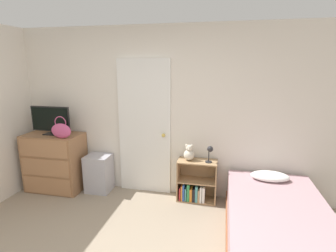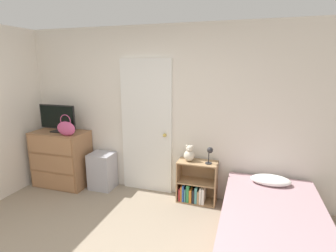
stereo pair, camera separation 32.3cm
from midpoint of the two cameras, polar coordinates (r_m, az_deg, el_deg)
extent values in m
cube|color=silver|center=(4.03, -6.37, 2.96)|extent=(10.00, 0.06, 2.55)
cube|color=white|center=(4.05, -7.43, -0.43)|extent=(0.82, 0.04, 2.08)
sphere|color=gold|center=(3.94, -3.35, -2.06)|extent=(0.06, 0.06, 0.06)
cube|color=#996B47|center=(4.69, -25.15, -7.10)|extent=(0.88, 0.50, 0.92)
cube|color=#AB774F|center=(4.61, -26.71, -11.65)|extent=(0.81, 0.01, 0.27)
cube|color=#AB774F|center=(4.50, -27.11, -8.12)|extent=(0.81, 0.01, 0.27)
cube|color=#AB774F|center=(4.41, -27.52, -4.43)|extent=(0.81, 0.01, 0.27)
cube|color=black|center=(4.56, -25.82, -1.57)|extent=(0.23, 0.16, 0.01)
cylinder|color=black|center=(4.55, -25.85, -1.24)|extent=(0.04, 0.04, 0.04)
cube|color=black|center=(4.51, -26.12, 1.40)|extent=(0.65, 0.02, 0.39)
cube|color=black|center=(4.50, -26.23, 1.36)|extent=(0.61, 0.01, 0.35)
ellipsoid|color=#C64C7F|center=(4.24, -24.30, -1.00)|extent=(0.32, 0.10, 0.22)
torus|color=#C64C7F|center=(4.21, -24.46, 0.67)|extent=(0.19, 0.01, 0.19)
cube|color=#ADADB7|center=(4.43, -16.86, -9.83)|extent=(0.38, 0.34, 0.59)
cube|color=tan|center=(4.01, -0.04, -11.46)|extent=(0.02, 0.28, 0.62)
cube|color=tan|center=(3.94, 8.05, -12.06)|extent=(0.02, 0.28, 0.62)
cube|color=tan|center=(4.11, 3.90, -15.61)|extent=(0.54, 0.28, 0.02)
cube|color=tan|center=(3.97, 3.96, -11.79)|extent=(0.54, 0.28, 0.02)
cube|color=tan|center=(3.85, 4.04, -7.71)|extent=(0.54, 0.28, 0.02)
cube|color=tan|center=(4.09, 4.25, -10.99)|extent=(0.57, 0.01, 0.62)
cube|color=red|center=(4.05, 0.38, -14.36)|extent=(0.02, 0.16, 0.19)
cube|color=orange|center=(4.04, 0.78, -14.14)|extent=(0.02, 0.17, 0.23)
cube|color=#3359B2|center=(4.03, 1.15, -14.05)|extent=(0.02, 0.16, 0.25)
cube|color=teal|center=(4.04, 1.60, -14.42)|extent=(0.02, 0.17, 0.19)
cube|color=#338C4C|center=(4.03, 2.20, -13.95)|extent=(0.04, 0.20, 0.26)
cube|color=orange|center=(4.05, 2.83, -14.29)|extent=(0.04, 0.24, 0.19)
cube|color=black|center=(4.03, 3.41, -14.44)|extent=(0.04, 0.21, 0.19)
cube|color=teal|center=(4.00, 3.93, -14.29)|extent=(0.03, 0.17, 0.24)
cube|color=tan|center=(4.03, 4.45, -14.53)|extent=(0.03, 0.21, 0.19)
cube|color=white|center=(4.02, 4.90, -14.24)|extent=(0.03, 0.22, 0.24)
cube|color=white|center=(4.02, 5.47, -14.28)|extent=(0.04, 0.23, 0.23)
sphere|color=beige|center=(3.84, 2.18, -6.35)|extent=(0.16, 0.16, 0.16)
sphere|color=beige|center=(3.81, 2.19, -4.86)|extent=(0.10, 0.10, 0.10)
sphere|color=silver|center=(3.77, 2.08, -5.16)|extent=(0.03, 0.03, 0.03)
sphere|color=beige|center=(3.80, 1.65, -4.30)|extent=(0.04, 0.04, 0.04)
sphere|color=beige|center=(3.79, 2.75, -4.36)|extent=(0.04, 0.04, 0.04)
cylinder|color=#262628|center=(3.80, 6.39, -7.80)|extent=(0.10, 0.10, 0.01)
cylinder|color=#262628|center=(3.77, 6.43, -6.53)|extent=(0.01, 0.01, 0.17)
sphere|color=#262628|center=(3.72, 6.71, -5.03)|extent=(0.09, 0.09, 0.09)
cube|color=brown|center=(3.37, 19.78, -22.46)|extent=(1.11, 1.96, 0.12)
cube|color=#B28C93|center=(3.24, 20.12, -18.99)|extent=(1.07, 1.90, 0.36)
ellipsoid|color=white|center=(3.76, 19.00, -10.34)|extent=(0.50, 0.28, 0.12)
camera|label=1|loc=(0.16, -92.50, -0.58)|focal=28.00mm
camera|label=2|loc=(0.16, 87.50, 0.58)|focal=28.00mm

